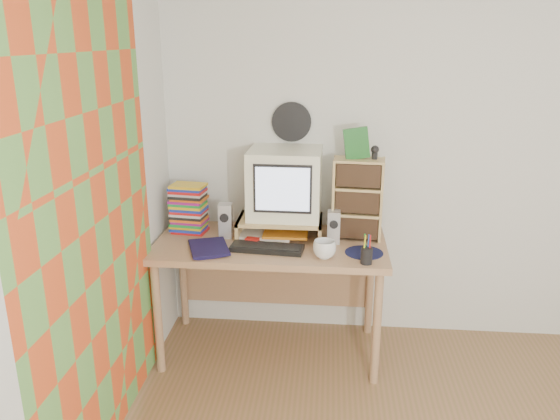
% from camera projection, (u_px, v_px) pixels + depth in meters
% --- Properties ---
extents(back_wall, '(3.50, 0.00, 3.50)m').
position_uv_depth(back_wall, '(439.00, 152.00, 3.43)').
color(back_wall, silver).
rests_on(back_wall, floor).
extents(left_wall, '(0.00, 3.50, 3.50)m').
position_uv_depth(left_wall, '(24.00, 242.00, 1.92)').
color(left_wall, silver).
rests_on(left_wall, floor).
extents(curtain, '(0.00, 2.20, 2.20)m').
position_uv_depth(curtain, '(95.00, 225.00, 2.40)').
color(curtain, '#D64A1E').
rests_on(curtain, left_wall).
extents(wall_disc, '(0.25, 0.02, 0.25)m').
position_uv_depth(wall_disc, '(292.00, 122.00, 3.44)').
color(wall_disc, black).
rests_on(wall_disc, back_wall).
extents(desk, '(1.40, 0.70, 0.75)m').
position_uv_depth(desk, '(272.00, 258.00, 3.42)').
color(desk, tan).
rests_on(desk, floor).
extents(monitor_riser, '(0.52, 0.30, 0.12)m').
position_uv_depth(monitor_riser, '(280.00, 222.00, 3.38)').
color(monitor_riser, tan).
rests_on(monitor_riser, desk).
extents(crt_monitor, '(0.45, 0.45, 0.42)m').
position_uv_depth(crt_monitor, '(285.00, 184.00, 3.36)').
color(crt_monitor, white).
rests_on(crt_monitor, monitor_riser).
extents(speaker_left, '(0.09, 0.09, 0.22)m').
position_uv_depth(speaker_left, '(226.00, 221.00, 3.37)').
color(speaker_left, '#B7B7BC').
rests_on(speaker_left, desk).
extents(speaker_right, '(0.08, 0.08, 0.20)m').
position_uv_depth(speaker_right, '(334.00, 227.00, 3.28)').
color(speaker_right, '#B7B7BC').
rests_on(speaker_right, desk).
extents(keyboard, '(0.44, 0.18, 0.03)m').
position_uv_depth(keyboard, '(267.00, 248.00, 3.18)').
color(keyboard, black).
rests_on(keyboard, desk).
extents(dvd_stack, '(0.23, 0.17, 0.30)m').
position_uv_depth(dvd_stack, '(189.00, 210.00, 3.45)').
color(dvd_stack, brown).
rests_on(dvd_stack, desk).
extents(cd_rack, '(0.31, 0.19, 0.50)m').
position_uv_depth(cd_rack, '(358.00, 199.00, 3.31)').
color(cd_rack, tan).
rests_on(cd_rack, desk).
extents(mug, '(0.15, 0.15, 0.10)m').
position_uv_depth(mug, '(325.00, 249.00, 3.07)').
color(mug, white).
rests_on(mug, desk).
extents(diary, '(0.31, 0.27, 0.05)m').
position_uv_depth(diary, '(190.00, 247.00, 3.16)').
color(diary, '#140F39').
rests_on(diary, desk).
extents(mousepad, '(0.24, 0.24, 0.00)m').
position_uv_depth(mousepad, '(364.00, 253.00, 3.15)').
color(mousepad, black).
rests_on(mousepad, desk).
extents(pen_cup, '(0.07, 0.07, 0.13)m').
position_uv_depth(pen_cup, '(367.00, 253.00, 2.99)').
color(pen_cup, black).
rests_on(pen_cup, desk).
extents(papers, '(0.31, 0.23, 0.04)m').
position_uv_depth(papers, '(273.00, 233.00, 3.40)').
color(papers, white).
rests_on(papers, desk).
extents(red_box, '(0.09, 0.06, 0.04)m').
position_uv_depth(red_box, '(252.00, 241.00, 3.28)').
color(red_box, red).
rests_on(red_box, desk).
extents(game_box, '(0.15, 0.04, 0.18)m').
position_uv_depth(game_box, '(356.00, 143.00, 3.21)').
color(game_box, '#1A5D1F').
rests_on(game_box, cd_rack).
extents(webcam, '(0.05, 0.05, 0.08)m').
position_uv_depth(webcam, '(375.00, 152.00, 3.22)').
color(webcam, black).
rests_on(webcam, cd_rack).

